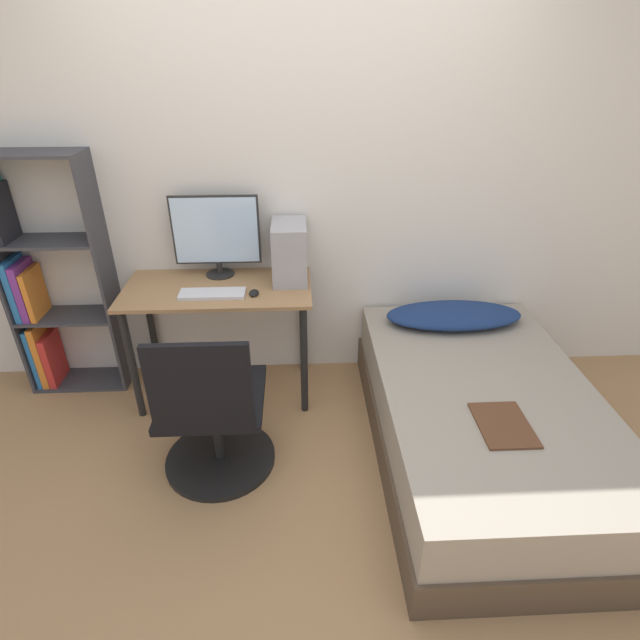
% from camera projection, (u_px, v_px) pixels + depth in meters
% --- Properties ---
extents(ground_plane, '(14.00, 14.00, 0.00)m').
position_uv_depth(ground_plane, '(309.00, 525.00, 2.38)').
color(ground_plane, '#9E754C').
extents(wall_back, '(8.00, 0.05, 2.50)m').
position_uv_depth(wall_back, '(300.00, 189.00, 2.99)').
color(wall_back, silver).
rests_on(wall_back, ground_plane).
extents(desk, '(1.11, 0.56, 0.75)m').
position_uv_depth(desk, '(219.00, 305.00, 3.01)').
color(desk, '#997047').
rests_on(desk, ground_plane).
extents(bookshelf, '(0.61, 0.26, 1.51)m').
position_uv_depth(bookshelf, '(43.00, 290.00, 3.06)').
color(bookshelf, '#38383D').
rests_on(bookshelf, ground_plane).
extents(office_chair, '(0.60, 0.60, 0.90)m').
position_uv_depth(office_chair, '(213.00, 420.00, 2.54)').
color(office_chair, black).
rests_on(office_chair, ground_plane).
extents(bed, '(1.12, 1.84, 0.46)m').
position_uv_depth(bed, '(481.00, 420.00, 2.70)').
color(bed, '#4C3D2D').
rests_on(bed, ground_plane).
extents(pillow, '(0.85, 0.36, 0.11)m').
position_uv_depth(pillow, '(454.00, 315.00, 3.14)').
color(pillow, navy).
rests_on(pillow, bed).
extents(magazine, '(0.24, 0.32, 0.01)m').
position_uv_depth(magazine, '(503.00, 425.00, 2.31)').
color(magazine, '#56331E').
rests_on(magazine, bed).
extents(monitor, '(0.52, 0.17, 0.50)m').
position_uv_depth(monitor, '(216.00, 233.00, 2.97)').
color(monitor, black).
rests_on(monitor, desk).
extents(keyboard, '(0.37, 0.13, 0.02)m').
position_uv_depth(keyboard, '(212.00, 294.00, 2.85)').
color(keyboard, silver).
rests_on(keyboard, desk).
extents(pc_tower, '(0.20, 0.32, 0.35)m').
position_uv_depth(pc_tower, '(290.00, 252.00, 2.97)').
color(pc_tower, '#99999E').
rests_on(pc_tower, desk).
extents(mouse, '(0.06, 0.09, 0.02)m').
position_uv_depth(mouse, '(254.00, 293.00, 2.86)').
color(mouse, black).
rests_on(mouse, desk).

